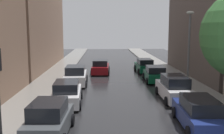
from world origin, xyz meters
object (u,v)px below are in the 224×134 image
object	(u,v)px
parked_car_left_nearest	(49,120)
parked_car_left_second	(67,94)
parked_car_right_third	(155,74)
parked_car_right_nearest	(199,114)
car_midroad	(100,67)
parked_car_right_second	(174,89)
parked_car_right_fourth	(145,66)
lamp_post_right	(189,46)
parked_car_left_third	(76,76)

from	to	relation	value
parked_car_left_nearest	parked_car_left_second	distance (m)	5.46
parked_car_left_second	parked_car_right_third	size ratio (longest dim) A/B	1.06
parked_car_right_nearest	car_midroad	xyz separation A→B (m)	(-5.32, 17.12, -0.01)
parked_car_left_second	parked_car_right_second	world-z (taller)	parked_car_right_second
parked_car_right_fourth	lamp_post_right	size ratio (longest dim) A/B	0.69
parked_car_left_nearest	parked_car_right_third	world-z (taller)	parked_car_left_nearest
lamp_post_right	parked_car_right_nearest	bearing A→B (deg)	-103.24
lamp_post_right	parked_car_left_third	bearing A→B (deg)	157.94
parked_car_left_third	car_midroad	bearing A→B (deg)	-22.61
parked_car_right_nearest	lamp_post_right	distance (m)	8.21
parked_car_left_second	parked_car_right_third	bearing A→B (deg)	-47.49
parked_car_right_nearest	lamp_post_right	size ratio (longest dim) A/B	0.76
parked_car_right_second	car_midroad	xyz separation A→B (m)	(-5.50, 11.55, -0.08)
parked_car_left_nearest	parked_car_right_third	size ratio (longest dim) A/B	0.99
parked_car_right_third	lamp_post_right	bearing A→B (deg)	-159.62
parked_car_right_fourth	parked_car_right_second	bearing A→B (deg)	178.86
car_midroad	parked_car_left_third	bearing A→B (deg)	161.32
parked_car_right_fourth	car_midroad	xyz separation A→B (m)	(-5.28, -0.98, 0.01)
parked_car_left_third	parked_car_right_third	world-z (taller)	parked_car_left_third
parked_car_left_third	car_midroad	xyz separation A→B (m)	(2.27, 5.93, -0.06)
parked_car_right_third	parked_car_right_nearest	bearing A→B (deg)	-178.83
parked_car_left_nearest	car_midroad	size ratio (longest dim) A/B	0.93
parked_car_right_second	parked_car_right_fourth	bearing A→B (deg)	0.79
parked_car_left_second	parked_car_right_nearest	xyz separation A→B (m)	(7.53, -4.62, 0.01)
parked_car_right_nearest	lamp_post_right	bearing A→B (deg)	-10.41
parked_car_left_nearest	parked_car_left_third	world-z (taller)	parked_car_left_nearest
lamp_post_right	parked_car_right_third	bearing A→B (deg)	108.83
parked_car_right_nearest	lamp_post_right	world-z (taller)	lamp_post_right
parked_car_right_fourth	parked_car_left_nearest	bearing A→B (deg)	155.96
parked_car_right_nearest	lamp_post_right	xyz separation A→B (m)	(1.74, 7.41, 3.09)
parked_car_left_nearest	lamp_post_right	bearing A→B (deg)	-46.81
parked_car_left_second	parked_car_right_nearest	world-z (taller)	parked_car_right_nearest
parked_car_left_second	car_midroad	distance (m)	12.70
car_midroad	parked_car_right_third	bearing A→B (deg)	-129.62
parked_car_left_nearest	parked_car_left_third	xyz separation A→B (m)	(0.07, 12.02, 0.00)
parked_car_right_nearest	parked_car_right_second	distance (m)	5.57
parked_car_right_nearest	car_midroad	size ratio (longest dim) A/B	1.09
parked_car_right_second	parked_car_left_second	bearing A→B (deg)	96.81
parked_car_right_third	lamp_post_right	xyz separation A→B (m)	(1.66, -4.87, 3.14)
parked_car_right_second	lamp_post_right	distance (m)	3.87
parked_car_left_nearest	parked_car_right_fourth	size ratio (longest dim) A/B	0.93
parked_car_left_second	parked_car_right_second	bearing A→B (deg)	-85.64
parked_car_right_third	lamp_post_right	world-z (taller)	lamp_post_right
car_midroad	lamp_post_right	bearing A→B (deg)	-141.72
parked_car_left_third	car_midroad	distance (m)	6.35
parked_car_right_second	car_midroad	distance (m)	12.79
parked_car_left_second	parked_car_left_nearest	bearing A→B (deg)	175.93
parked_car_left_nearest	car_midroad	distance (m)	18.11
parked_car_right_fourth	lamp_post_right	distance (m)	11.29
parked_car_left_third	parked_car_right_third	bearing A→B (deg)	-83.59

